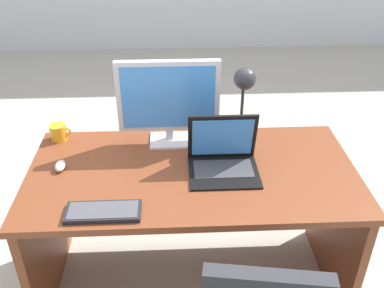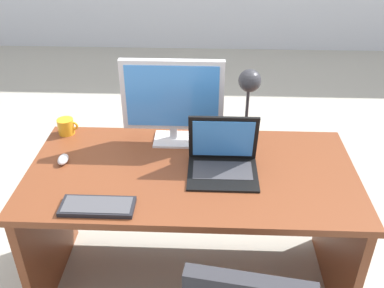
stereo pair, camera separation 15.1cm
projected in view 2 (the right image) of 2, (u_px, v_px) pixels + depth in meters
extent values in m
plane|color=#B7B2A3|center=(199.00, 140.00, 3.69)|extent=(12.00, 12.00, 0.00)
cube|color=brown|center=(192.00, 173.00, 2.04)|extent=(1.54, 0.77, 0.03)
cube|color=brown|center=(48.00, 228.00, 2.26)|extent=(0.04, 0.68, 0.70)
cube|color=brown|center=(339.00, 236.00, 2.20)|extent=(0.04, 0.68, 0.70)
cube|color=brown|center=(194.00, 192.00, 2.46)|extent=(1.35, 0.02, 0.49)
cube|color=silver|center=(174.00, 139.00, 2.25)|extent=(0.20, 0.16, 0.01)
cube|color=silver|center=(174.00, 132.00, 2.24)|extent=(0.04, 0.02, 0.07)
cube|color=silver|center=(172.00, 95.00, 2.12)|extent=(0.50, 0.04, 0.36)
cube|color=#3F8CEA|center=(172.00, 97.00, 2.10)|extent=(0.45, 0.00, 0.32)
cube|color=black|center=(223.00, 174.00, 2.00)|extent=(0.32, 0.27, 0.01)
cube|color=#38383D|center=(222.00, 170.00, 2.01)|extent=(0.27, 0.15, 0.00)
cube|color=black|center=(223.00, 138.00, 2.02)|extent=(0.32, 0.06, 0.25)
cube|color=#3F8CEA|center=(223.00, 139.00, 2.01)|extent=(0.28, 0.05, 0.21)
cube|color=black|center=(98.00, 206.00, 1.79)|extent=(0.31, 0.13, 0.02)
cube|color=#47474C|center=(97.00, 204.00, 1.78)|extent=(0.28, 0.11, 0.00)
ellipsoid|color=silver|center=(63.00, 159.00, 2.07)|extent=(0.05, 0.08, 0.04)
cylinder|color=#2D2D33|center=(245.00, 138.00, 2.27)|extent=(0.12, 0.12, 0.01)
cylinder|color=#2D2D33|center=(247.00, 112.00, 2.19)|extent=(0.02, 0.02, 0.29)
sphere|color=#2D2D33|center=(250.00, 81.00, 2.06)|extent=(0.11, 0.11, 0.11)
cylinder|color=orange|center=(66.00, 126.00, 2.30)|extent=(0.08, 0.08, 0.08)
torus|color=orange|center=(74.00, 126.00, 2.29)|extent=(0.05, 0.01, 0.05)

